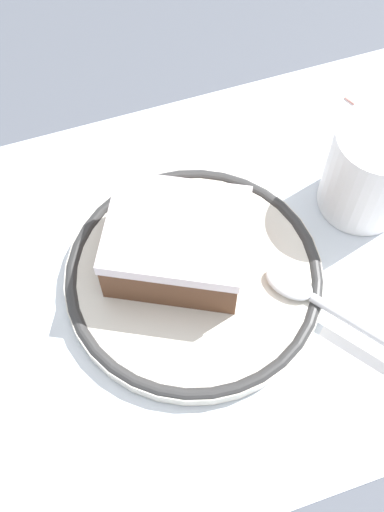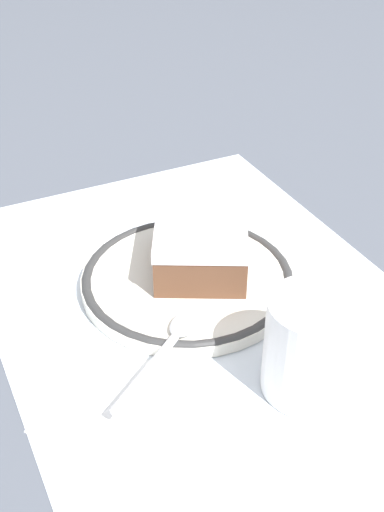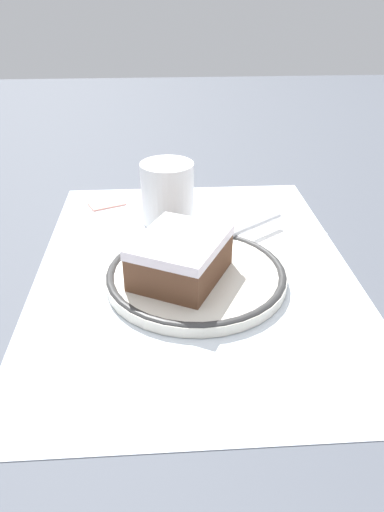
% 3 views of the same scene
% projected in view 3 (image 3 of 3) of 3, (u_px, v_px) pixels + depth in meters
% --- Properties ---
extents(ground_plane, '(2.40, 2.40, 0.00)m').
position_uv_depth(ground_plane, '(194.00, 270.00, 0.55)').
color(ground_plane, '#4C515B').
extents(placemat, '(0.49, 0.35, 0.00)m').
position_uv_depth(placemat, '(194.00, 269.00, 0.55)').
color(placemat, silver).
rests_on(placemat, ground_plane).
extents(plate, '(0.20, 0.20, 0.01)m').
position_uv_depth(plate, '(192.00, 275.00, 0.53)').
color(plate, silver).
rests_on(plate, placemat).
extents(cake_slice, '(0.13, 0.12, 0.05)m').
position_uv_depth(cake_slice, '(180.00, 257.00, 0.50)').
color(cake_slice, brown).
rests_on(cake_slice, plate).
extents(spoon, '(0.09, 0.11, 0.01)m').
position_uv_depth(spoon, '(233.00, 234.00, 0.59)').
color(spoon, silver).
rests_on(spoon, plate).
extents(cup, '(0.07, 0.07, 0.08)m').
position_uv_depth(cup, '(168.00, 197.00, 0.64)').
color(cup, white).
rests_on(cup, placemat).
extents(napkin, '(0.16, 0.16, 0.00)m').
position_uv_depth(napkin, '(264.00, 229.00, 0.64)').
color(napkin, white).
rests_on(napkin, placemat).
extents(sugar_packet, '(0.05, 0.06, 0.01)m').
position_uv_depth(sugar_packet, '(107.00, 202.00, 0.70)').
color(sugar_packet, '#E5998C').
rests_on(sugar_packet, placemat).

